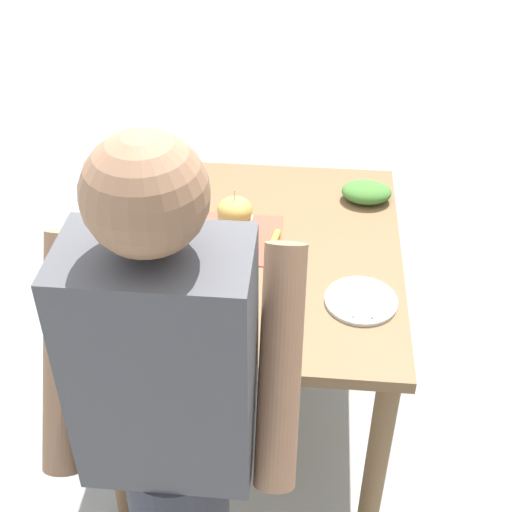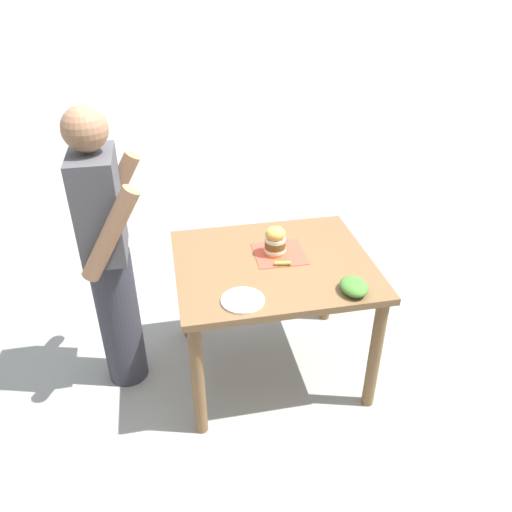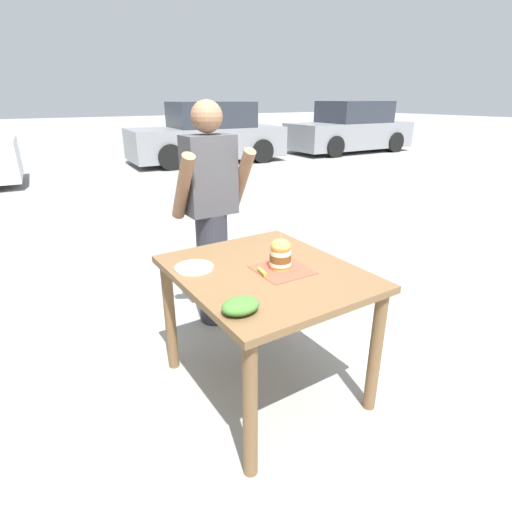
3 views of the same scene
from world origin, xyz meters
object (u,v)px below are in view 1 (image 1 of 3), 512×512
object	(u,v)px
pickle_spear	(275,239)
patio_table	(259,279)
side_salad	(366,192)
diner_across_table	(175,454)
side_plate_with_forks	(361,301)
sandwich	(235,221)

from	to	relation	value
pickle_spear	patio_table	bearing A→B (deg)	39.21
side_salad	pickle_spear	bearing A→B (deg)	43.56
pickle_spear	diner_across_table	world-z (taller)	diner_across_table
patio_table	diner_across_table	bearing A→B (deg)	82.88
patio_table	pickle_spear	bearing A→B (deg)	-140.79
side_plate_with_forks	diner_across_table	xyz separation A→B (m)	(0.44, 0.66, 0.08)
pickle_spear	side_plate_with_forks	distance (m)	0.39
patio_table	diner_across_table	distance (m)	0.93
patio_table	sandwich	xyz separation A→B (m)	(0.08, -0.03, 0.21)
sandwich	side_plate_with_forks	world-z (taller)	sandwich
side_salad	diner_across_table	bearing A→B (deg)	68.97
patio_table	sandwich	world-z (taller)	sandwich
pickle_spear	side_salad	size ratio (longest dim) A/B	0.49
sandwich	diner_across_table	xyz separation A→B (m)	(0.03, 0.92, -0.00)
side_salad	diner_across_table	distance (m)	1.32
pickle_spear	diner_across_table	bearing A→B (deg)	80.19
sandwich	side_salad	size ratio (longest dim) A/B	1.15
side_plate_with_forks	diner_across_table	world-z (taller)	diner_across_table
side_plate_with_forks	diner_across_table	bearing A→B (deg)	56.22
patio_table	pickle_spear	size ratio (longest dim) A/B	12.55
diner_across_table	side_plate_with_forks	bearing A→B (deg)	-123.78
side_plate_with_forks	patio_table	bearing A→B (deg)	-35.34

